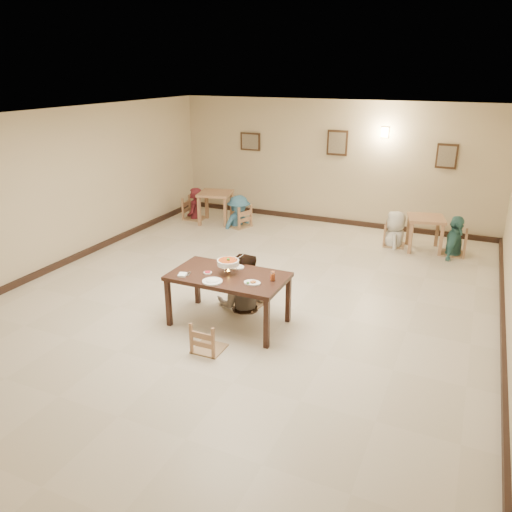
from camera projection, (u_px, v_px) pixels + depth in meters
The scene contains 32 objects.
floor at pixel (245, 299), 8.46m from camera, with size 10.00×10.00×0.00m, color beige.
ceiling at pixel (244, 117), 7.40m from camera, with size 10.00×10.00×0.00m, color white.
wall_back at pixel (333, 163), 12.19m from camera, with size 10.00×10.00×0.00m, color beige.
wall_left at pixel (55, 191), 9.47m from camera, with size 10.00×10.00×0.00m, color beige.
baseboard_back at pixel (329, 220), 12.68m from camera, with size 8.00×0.06×0.12m, color black.
baseboard_left at pixel (66, 261), 9.97m from camera, with size 0.06×10.00×0.12m, color black.
baseboard_right at pixel (503, 347), 6.91m from camera, with size 0.06×10.00×0.12m, color black.
picture_a at pixel (250, 142), 12.86m from camera, with size 0.55×0.04×0.45m.
picture_b at pixel (337, 143), 11.94m from camera, with size 0.50×0.04×0.60m.
picture_c at pixel (447, 156), 11.03m from camera, with size 0.45×0.04×0.55m.
wall_sconce at pixel (385, 132), 11.41m from camera, with size 0.16×0.05×0.22m, color #FFD88C.
main_table at pixel (228, 280), 7.43m from camera, with size 1.73×0.98×0.81m.
chair_far at pixel (248, 274), 8.13m from camera, with size 0.50×0.50×1.07m.
chair_near at pixel (208, 322), 6.81m from camera, with size 0.41×0.41×0.87m.
main_diner at pixel (242, 254), 7.92m from camera, with size 0.89×0.69×1.83m, color gray.
curry_warmer at pixel (228, 263), 7.39m from camera, with size 0.37×0.33×0.30m.
rice_plate_far at pixel (236, 267), 7.66m from camera, with size 0.27×0.27×0.06m.
rice_plate_near at pixel (212, 281), 7.14m from camera, with size 0.29×0.29×0.07m.
fried_plate at pixel (252, 282), 7.09m from camera, with size 0.25×0.25×0.05m.
chili_dish at pixel (208, 273), 7.44m from camera, with size 0.12×0.12×0.03m.
napkin_cutlery at pixel (183, 275), 7.36m from camera, with size 0.17×0.24×0.03m.
drink_glass at pixel (273, 276), 7.18m from camera, with size 0.07×0.07×0.14m.
bg_table_left at pixel (215, 198), 12.44m from camera, with size 0.95×0.95×0.79m.
bg_table_right at pixel (426, 223), 10.57m from camera, with size 0.88×0.88×0.73m.
bg_chair_ll at pixel (194, 199), 12.80m from camera, with size 0.50×0.50×1.07m.
bg_chair_lr at pixel (239, 206), 12.18m from camera, with size 0.49×0.49×1.05m.
bg_chair_rl at pixel (396, 225), 10.88m from camera, with size 0.45×0.45×0.95m.
bg_chair_rr at pixel (456, 232), 10.33m from camera, with size 0.47×0.47×1.01m.
bg_diner_a at pixel (194, 188), 12.70m from camera, with size 0.60×0.39×1.64m, color maroon.
bg_diner_b at pixel (238, 196), 12.09m from camera, with size 1.01×0.58×1.56m, color teal.
bg_diner_c at pixel (397, 211), 10.77m from camera, with size 0.76×0.50×1.56m, color silver.
bg_diner_d at pixel (458, 216), 10.21m from camera, with size 0.98×0.41×1.67m, color teal.
Camera 1 is at (3.32, -6.90, 3.68)m, focal length 35.00 mm.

